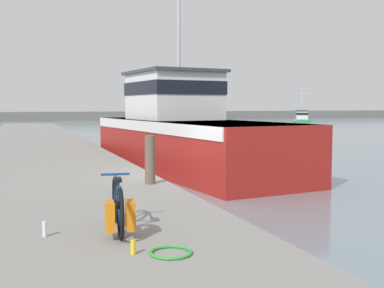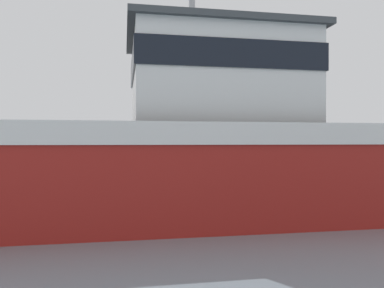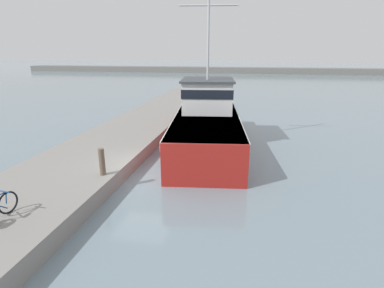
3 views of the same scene
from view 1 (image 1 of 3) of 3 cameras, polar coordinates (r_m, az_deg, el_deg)
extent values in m
plane|color=gray|center=(13.04, -1.60, -6.59)|extent=(320.00, 320.00, 0.00)
cube|color=gray|center=(12.38, -15.39, -5.70)|extent=(4.87, 80.00, 0.70)
cube|color=slate|center=(90.65, 2.26, 3.45)|extent=(180.00, 5.00, 1.46)
cube|color=maroon|center=(18.68, -0.33, -0.18)|extent=(5.11, 12.05, 1.95)
cone|color=maroon|center=(25.02, -7.42, 0.99)|extent=(2.10, 2.32, 1.85)
cube|color=white|center=(18.63, -0.34, 2.21)|extent=(5.15, 11.82, 0.39)
cube|color=white|center=(19.94, -2.22, 5.62)|extent=(3.37, 3.91, 1.87)
cube|color=black|center=(19.94, -2.23, 6.56)|extent=(3.44, 3.99, 0.52)
cube|color=#3D4247|center=(19.98, -2.23, 8.48)|extent=(3.64, 4.22, 0.12)
cylinder|color=#B2B2B7|center=(19.89, -1.59, 16.67)|extent=(0.14, 0.14, 5.49)
cube|color=#337F47|center=(54.56, 12.91, 2.34)|extent=(3.91, 5.36, 1.00)
cone|color=#337F47|center=(57.68, 12.72, 2.46)|extent=(1.29, 1.29, 0.95)
cube|color=silver|center=(54.55, 12.92, 2.76)|extent=(3.88, 5.28, 0.20)
cube|color=silver|center=(55.20, 12.88, 3.35)|extent=(2.05, 2.37, 0.90)
cube|color=black|center=(55.19, 12.89, 3.52)|extent=(2.09, 2.42, 0.25)
cube|color=#3D4247|center=(55.19, 12.89, 3.88)|extent=(2.22, 2.56, 0.12)
cylinder|color=#B2B2B7|center=(54.88, 12.94, 5.19)|extent=(0.14, 0.14, 2.40)
cylinder|color=#B2B2B7|center=(54.90, 12.95, 5.82)|extent=(1.24, 0.75, 0.10)
torus|color=black|center=(6.66, -8.48, -8.18)|extent=(0.14, 0.72, 0.72)
torus|color=black|center=(7.65, -9.08, -6.52)|extent=(0.14, 0.72, 0.72)
cylinder|color=navy|center=(6.83, -8.58, -8.54)|extent=(0.08, 0.35, 0.19)
cylinder|color=navy|center=(7.00, -8.73, -6.64)|extent=(0.05, 0.14, 0.55)
cylinder|color=navy|center=(6.83, -8.64, -6.24)|extent=(0.09, 0.46, 0.40)
cylinder|color=navy|center=(7.26, -8.89, -6.31)|extent=(0.11, 0.65, 0.55)
cylinder|color=navy|center=(7.27, -8.94, -4.15)|extent=(0.10, 0.52, 0.05)
cylinder|color=navy|center=(7.58, -9.08, -5.23)|extent=(0.05, 0.10, 0.37)
cylinder|color=navy|center=(7.52, -9.08, -3.55)|extent=(0.44, 0.09, 0.04)
cube|color=black|center=(6.97, -8.78, -4.20)|extent=(0.13, 0.25, 0.05)
cube|color=orange|center=(6.70, -9.72, -8.42)|extent=(0.16, 0.33, 0.39)
cube|color=orange|center=(6.72, -7.31, -8.35)|extent=(0.16, 0.33, 0.39)
cylinder|color=brown|center=(11.22, -5.00, -1.88)|extent=(0.24, 0.24, 1.13)
torus|color=green|center=(6.07, -2.51, -12.72)|extent=(0.53, 0.53, 0.04)
cylinder|color=silver|center=(7.10, -17.07, -9.60)|extent=(0.06, 0.06, 0.22)
cylinder|color=yellow|center=(6.07, -7.01, -12.05)|extent=(0.06, 0.06, 0.18)
camera|label=2|loc=(22.96, 18.43, 2.08)|focal=35.00mm
camera|label=3|loc=(9.12, 70.34, 21.13)|focal=28.00mm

